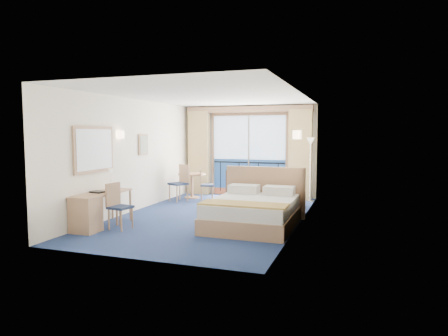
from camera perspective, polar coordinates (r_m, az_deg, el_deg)
floor at (r=9.11m, az=-1.89°, el=-6.92°), size 6.50×6.50×0.00m
room_walls at (r=8.92m, az=-1.93°, el=4.33°), size 4.04×6.54×2.72m
balcony_door at (r=12.00m, az=3.52°, el=1.47°), size 2.36×0.03×2.52m
curtain_left at (r=12.36m, az=-3.58°, el=2.18°), size 0.65×0.22×2.55m
curtain_right at (r=11.53m, az=10.81°, el=1.90°), size 0.65×0.22×2.55m
pelmet at (r=11.88m, az=3.44°, el=8.36°), size 3.80×0.25×0.18m
mirror at (r=8.56m, az=-18.06°, el=2.53°), size 0.05×1.25×0.95m
wall_print at (r=10.18m, az=-11.45°, el=3.32°), size 0.04×0.42×0.52m
sconce_left at (r=9.27m, az=-14.60°, el=4.64°), size 0.18×0.18×0.18m
sconce_right at (r=8.27m, az=10.40°, el=4.70°), size 0.18×0.18×0.18m
bed at (r=8.14m, az=4.26°, el=-6.10°), size 1.80×2.14×1.13m
nightstand at (r=9.49m, az=10.24°, el=-4.90°), size 0.40×0.38×0.53m
phone at (r=9.49m, az=10.19°, el=-3.06°), size 0.20×0.17×0.08m
armchair at (r=10.54m, az=8.84°, el=-3.60°), size 0.92×0.92×0.63m
floor_lamp at (r=11.15m, az=12.25°, el=2.09°), size 0.24×0.24×1.76m
desk at (r=8.14m, az=-18.68°, el=-5.88°), size 0.51×1.47×0.69m
desk_chair at (r=8.14m, az=-15.01°, el=-4.86°), size 0.45×0.44×0.91m
folder at (r=8.43m, az=-17.58°, el=-3.26°), size 0.32×0.27×0.03m
desk_lamp at (r=8.83m, az=-15.87°, el=-0.92°), size 0.11×0.11×0.41m
round_table at (r=11.62m, az=-4.63°, el=-1.62°), size 0.80×0.80×0.72m
table_chair_a at (r=11.26m, az=-2.84°, el=-2.08°), size 0.50×0.49×0.88m
table_chair_b at (r=11.16m, az=-6.18°, el=-1.78°), size 0.59×0.60×1.01m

